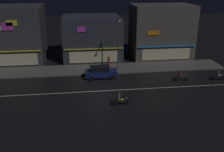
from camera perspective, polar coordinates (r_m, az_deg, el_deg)
The scene contains 13 objects.
ground_plane at distance 31.14m, azimuth -2.77°, elevation -3.36°, with size 140.00×140.00×0.00m, color black.
lane_divider_stripe at distance 31.14m, azimuth -2.77°, elevation -3.35°, with size 37.06×0.16×0.01m, color beige.
sidewalk_far at distance 38.54m, azimuth -3.78°, elevation 1.53°, with size 39.01×4.66×0.14m, color #5B5954.
storefront_left_block at distance 45.06m, azimuth 10.80°, elevation 9.71°, with size 9.96×6.88×8.80m.
storefront_center_block at distance 44.36m, azimuth -19.93°, elevation 8.72°, with size 7.87×7.86×8.86m.
storefront_right_block at distance 44.08m, azimuth -4.49°, elevation 8.54°, with size 9.47×8.87×6.94m.
streetlamp_mid at distance 36.94m, azimuth 1.36°, elevation 7.89°, with size 0.44×1.64×7.44m.
pedestrian_on_sidewalk at distance 39.11m, azimuth -0.74°, elevation 3.19°, with size 0.39×0.39×1.72m.
parked_car_near_kerb at distance 34.93m, azimuth -2.53°, elevation 0.90°, with size 4.30×1.98×1.67m.
motorcycle_lead at distance 37.10m, azimuth 22.48°, elevation 0.10°, with size 1.90×0.60×1.52m.
motorcycle_following at distance 27.52m, azimuth 1.71°, elevation -5.26°, with size 1.90×0.60×1.52m.
motorcycle_opposite_lane at distance 35.13m, azimuth 14.93°, elevation -0.10°, with size 1.90×0.60×1.52m.
traffic_cone at distance 35.66m, azimuth -2.61°, elevation 0.30°, with size 0.36×0.36×0.55m, color orange.
Camera 1 is at (-2.20, -28.38, 12.64)m, focal length 41.28 mm.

